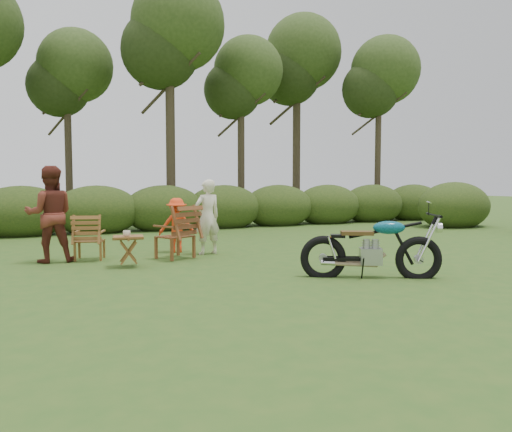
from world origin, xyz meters
name	(u,v)px	position (x,y,z in m)	size (l,w,h in m)	color
ground	(319,283)	(0.00, 0.00, 0.00)	(80.00, 80.00, 0.00)	#2D521B
tree_line	(172,110)	(0.50, 9.74, 3.81)	(22.52, 11.62, 8.14)	#35281D
motorcycle	(370,277)	(0.98, 0.06, 0.00)	(2.06, 0.79, 1.18)	#0E93B7
lawn_chair_right	(175,258)	(-1.27, 3.24, 0.00)	(0.71, 0.71, 1.03)	brown
lawn_chair_left	(90,260)	(-2.80, 3.78, 0.00)	(0.59, 0.59, 0.86)	brown
side_table	(128,252)	(-2.28, 2.61, 0.27)	(0.53, 0.45, 0.55)	brown
cup	(127,233)	(-2.31, 2.58, 0.60)	(0.13, 0.13, 0.10)	beige
adult_a	(208,254)	(-0.50, 3.51, 0.00)	(0.56, 0.37, 1.54)	beige
adult_b	(51,262)	(-3.50, 3.76, 0.00)	(0.87, 0.68, 1.79)	maroon
child	(177,252)	(-1.01, 4.04, 0.00)	(0.74, 0.43, 1.15)	#F13E16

